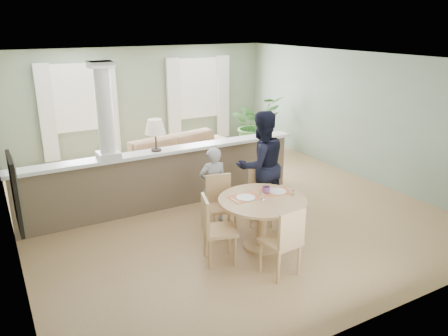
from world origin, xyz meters
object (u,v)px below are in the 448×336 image
chair_far_boy (220,202)px  chair_far_man (261,193)px  chair_side (214,227)px  houseplant (255,124)px  chair_near (285,239)px  dining_table (262,209)px  child_person (213,185)px  sofa (182,156)px  man_person (261,165)px

chair_far_boy → chair_far_man: (0.80, 0.02, -0.00)m
chair_far_man → chair_side: (-1.32, -0.80, 0.03)m
chair_far_man → chair_far_boy: bearing=-150.6°
houseplant → chair_far_boy: (-3.07, -3.68, -0.21)m
chair_far_man → chair_near: chair_near is taller
dining_table → chair_far_boy: (-0.31, 0.74, -0.10)m
dining_table → chair_far_man: size_ratio=1.38×
chair_side → child_person: size_ratio=0.75×
chair_side → chair_far_man: bearing=-42.3°
sofa → chair_far_boy: (-0.67, -3.01, 0.12)m
chair_far_boy → chair_near: chair_near is taller
houseplant → man_person: 4.10m
sofa → child_person: child_person is taller
chair_near → chair_side: (-0.64, 0.79, -0.00)m
chair_far_man → child_person: bearing=179.2°
houseplant → chair_far_man: (-2.27, -3.66, -0.21)m
chair_far_boy → chair_side: chair_side is taller
houseplant → chair_near: (-2.95, -5.25, -0.18)m
dining_table → chair_far_boy: bearing=112.6°
sofa → chair_side: chair_side is taller
man_person → child_person: bearing=-12.1°
dining_table → chair_far_boy: chair_far_boy is taller
chair_side → man_person: man_person is taller
chair_near → dining_table: bearing=-108.9°
sofa → man_person: man_person is taller
sofa → chair_near: (-0.56, -4.58, 0.15)m
chair_near → child_person: size_ratio=0.76×
chair_far_boy → chair_near: 1.57m
man_person → chair_side: bearing=36.8°
sofa → dining_table: 3.77m
chair_far_man → chair_side: 1.55m
houseplant → chair_side: 5.73m
houseplant → chair_far_boy: 4.80m
houseplant → child_person: (-2.98, -3.27, -0.07)m
child_person → man_person: size_ratio=0.70×
sofa → child_person: bearing=-113.0°
chair_far_boy → houseplant: bearing=63.2°
sofa → chair_near: bearing=-107.2°
chair_far_man → chair_near: size_ratio=0.95×
sofa → chair_far_boy: 3.08m
houseplant → chair_far_man: houseplant is taller
chair_far_boy → child_person: size_ratio=0.72×
sofa → houseplant: (2.40, 0.68, 0.33)m
sofa → chair_far_man: size_ratio=2.93×
chair_far_boy → dining_table: bearing=-54.4°
chair_far_man → child_person: 0.82m
chair_far_man → man_person: man_person is taller
chair_near → chair_side: bearing=-56.8°
sofa → chair_far_boy: size_ratio=2.91×
man_person → chair_far_man: bearing=61.5°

